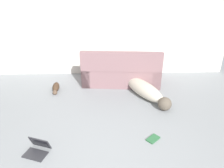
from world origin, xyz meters
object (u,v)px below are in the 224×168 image
at_px(book_green, 153,139).
at_px(laptop_open, 38,148).
at_px(dog, 146,91).
at_px(couch, 121,72).
at_px(cat, 56,87).

bearing_deg(book_green, laptop_open, -172.97).
bearing_deg(dog, couch, -174.57).
relative_size(dog, laptop_open, 3.90).
bearing_deg(book_green, cat, 137.24).
distance_m(dog, book_green, 1.44).
bearing_deg(couch, laptop_open, 63.90).
bearing_deg(laptop_open, dog, 60.09).
distance_m(cat, laptop_open, 2.02).
height_order(couch, cat, couch).
relative_size(couch, book_green, 7.52).
distance_m(couch, book_green, 2.22).
relative_size(couch, dog, 1.19).
xyz_separation_m(dog, cat, (-2.05, 0.37, -0.08)).
bearing_deg(book_green, couch, 100.04).
height_order(cat, laptop_open, laptop_open).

